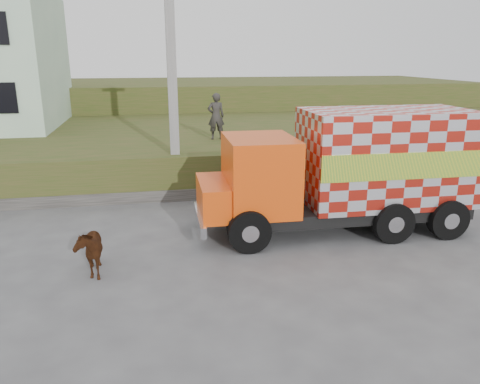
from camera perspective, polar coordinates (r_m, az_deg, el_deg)
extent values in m
plane|color=#474749|center=(12.19, -1.69, -6.40)|extent=(120.00, 120.00, 0.00)
cube|color=#304517|center=(21.55, -5.98, 5.64)|extent=(40.00, 12.00, 1.50)
cube|color=#304517|center=(33.31, -7.88, 10.64)|extent=(40.00, 12.00, 3.00)
cube|color=#595651|center=(15.96, -11.24, -0.41)|extent=(16.00, 0.50, 0.40)
cube|color=gray|center=(15.74, -8.28, 13.58)|extent=(0.30, 0.30, 8.00)
cube|color=black|center=(13.31, 12.27, -1.89)|extent=(6.67, 2.27, 0.34)
cube|color=#D8430B|center=(12.34, 2.42, 2.23)|extent=(1.80, 2.28, 1.95)
cube|color=#D8430B|center=(12.31, -2.73, -0.63)|extent=(1.01, 2.07, 0.88)
cube|color=silver|center=(13.43, 17.28, 4.16)|extent=(4.53, 2.42, 2.54)
cube|color=yellow|center=(12.41, 19.72, 2.98)|extent=(4.49, 0.12, 0.68)
cube|color=yellow|center=(14.48, 15.19, 5.17)|extent=(4.49, 0.12, 0.68)
cube|color=silver|center=(12.45, -4.92, -3.32)|extent=(0.19, 2.25, 0.29)
cylinder|color=black|center=(11.55, 1.14, -4.85)|extent=(1.08, 0.36, 1.07)
cylinder|color=black|center=(13.63, -0.64, -1.50)|extent=(1.08, 0.36, 1.07)
cylinder|color=black|center=(12.79, 18.16, -3.57)|extent=(1.08, 0.36, 1.07)
cylinder|color=black|center=(14.70, 14.17, -0.68)|extent=(1.08, 0.36, 1.07)
cylinder|color=black|center=(13.57, 24.02, -3.05)|extent=(1.08, 0.36, 1.07)
cylinder|color=black|center=(15.38, 19.50, -0.38)|extent=(1.08, 0.36, 1.07)
imported|color=black|center=(10.99, -18.01, -6.63)|extent=(0.81, 1.43, 1.14)
imported|color=#2D2B28|center=(18.63, -2.95, 9.20)|extent=(0.66, 0.44, 1.81)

